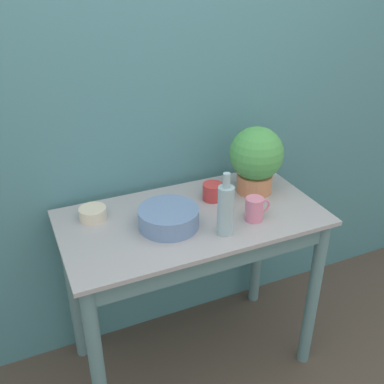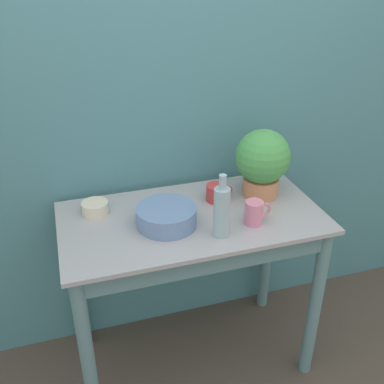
% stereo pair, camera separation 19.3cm
% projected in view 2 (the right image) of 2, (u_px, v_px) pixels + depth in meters
% --- Properties ---
extents(wall_back, '(6.00, 0.05, 2.40)m').
position_uv_depth(wall_back, '(169.00, 120.00, 2.14)').
color(wall_back, teal).
rests_on(wall_back, ground_plane).
extents(counter_table, '(1.16, 0.61, 0.88)m').
position_uv_depth(counter_table, '(193.00, 255.00, 2.07)').
color(counter_table, slate).
rests_on(counter_table, ground_plane).
extents(potted_plant, '(0.26, 0.26, 0.33)m').
position_uv_depth(potted_plant, '(262.00, 161.00, 2.08)').
color(potted_plant, tan).
rests_on(potted_plant, counter_table).
extents(bowl_wash_large, '(0.26, 0.26, 0.08)m').
position_uv_depth(bowl_wash_large, '(167.00, 216.00, 1.91)').
color(bowl_wash_large, '#6684B2').
rests_on(bowl_wash_large, counter_table).
extents(bottle_tall, '(0.07, 0.07, 0.28)m').
position_uv_depth(bottle_tall, '(222.00, 211.00, 1.80)').
color(bottle_tall, '#93B2BC').
rests_on(bottle_tall, counter_table).
extents(mug_pink, '(0.12, 0.08, 0.10)m').
position_uv_depth(mug_pink, '(254.00, 212.00, 1.91)').
color(mug_pink, pink).
rests_on(mug_pink, counter_table).
extents(mug_red, '(0.13, 0.10, 0.08)m').
position_uv_depth(mug_red, '(217.00, 193.00, 2.09)').
color(mug_red, '#C63838').
rests_on(mug_red, counter_table).
extents(bowl_small_cream, '(0.12, 0.12, 0.05)m').
position_uv_depth(bowl_small_cream, '(95.00, 208.00, 2.00)').
color(bowl_small_cream, beige).
rests_on(bowl_small_cream, counter_table).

